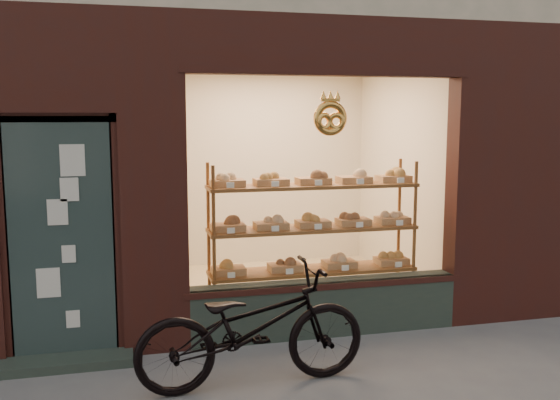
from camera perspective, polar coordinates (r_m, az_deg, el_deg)
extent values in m
cube|color=#222E29|center=(6.33, 4.11, -9.76)|extent=(2.70, 0.25, 0.55)
cube|color=#273434|center=(5.79, -19.33, -3.43)|extent=(0.90, 0.04, 2.15)
cube|color=#222E29|center=(5.93, -18.99, -13.84)|extent=(1.15, 0.35, 0.08)
torus|color=gold|center=(5.93, 4.61, 7.46)|extent=(0.33, 0.07, 0.33)
cube|color=brown|center=(6.78, 2.95, -10.53)|extent=(2.20, 0.45, 0.04)
cube|color=brown|center=(6.64, 2.98, -6.43)|extent=(2.20, 0.45, 0.03)
cube|color=brown|center=(6.55, 3.01, -2.61)|extent=(2.20, 0.45, 0.04)
cube|color=brown|center=(6.48, 3.04, 1.30)|extent=(2.20, 0.45, 0.04)
cylinder|color=brown|center=(6.16, -6.04, -4.74)|extent=(0.04, 0.04, 1.70)
cylinder|color=brown|center=(6.79, 12.18, -3.69)|extent=(0.04, 0.04, 1.70)
cylinder|color=brown|center=(6.54, -6.53, -4.01)|extent=(0.04, 0.04, 1.70)
cylinder|color=brown|center=(7.13, 10.79, -3.10)|extent=(0.04, 0.04, 1.70)
cube|color=brown|center=(6.43, -4.75, -6.45)|extent=(0.34, 0.24, 0.07)
sphere|color=olive|center=(6.41, -4.76, -5.72)|extent=(0.11, 0.11, 0.11)
cube|color=white|center=(6.25, -4.47, -6.86)|extent=(0.07, 0.01, 0.05)
cube|color=brown|center=(6.55, 0.46, -6.16)|extent=(0.34, 0.24, 0.07)
sphere|color=brown|center=(6.53, 0.46, -5.43)|extent=(0.11, 0.11, 0.11)
cube|color=white|center=(6.38, 0.89, -6.55)|extent=(0.08, 0.01, 0.05)
cube|color=brown|center=(6.72, 5.44, -5.83)|extent=(0.34, 0.24, 0.07)
sphere|color=tan|center=(6.70, 5.45, -5.12)|extent=(0.11, 0.11, 0.11)
cube|color=white|center=(6.55, 5.99, -6.19)|extent=(0.07, 0.01, 0.05)
cube|color=brown|center=(6.94, 10.14, -5.47)|extent=(0.34, 0.24, 0.07)
sphere|color=olive|center=(6.92, 10.15, -4.79)|extent=(0.11, 0.11, 0.11)
cube|color=white|center=(6.78, 10.78, -5.82)|extent=(0.08, 0.01, 0.05)
cube|color=brown|center=(6.33, -4.80, -2.51)|extent=(0.34, 0.24, 0.07)
sphere|color=brown|center=(6.32, -4.81, -1.75)|extent=(0.11, 0.11, 0.11)
cube|color=white|center=(6.15, -4.52, -2.81)|extent=(0.07, 0.01, 0.06)
cube|color=brown|center=(6.42, -0.83, -2.34)|extent=(0.34, 0.24, 0.07)
sphere|color=tan|center=(6.40, -0.83, -1.59)|extent=(0.11, 0.11, 0.11)
cube|color=white|center=(6.24, -0.44, -2.63)|extent=(0.07, 0.01, 0.06)
cube|color=brown|center=(6.54, 3.01, -2.16)|extent=(0.34, 0.24, 0.07)
sphere|color=olive|center=(6.52, 3.02, -1.43)|extent=(0.11, 0.11, 0.11)
cube|color=white|center=(6.36, 3.51, -2.44)|extent=(0.07, 0.01, 0.06)
cube|color=brown|center=(6.68, 6.71, -1.99)|extent=(0.34, 0.24, 0.07)
sphere|color=brown|center=(6.67, 6.72, -1.27)|extent=(0.11, 0.11, 0.11)
cube|color=white|center=(6.51, 7.29, -2.25)|extent=(0.07, 0.01, 0.06)
cube|color=brown|center=(6.85, 10.23, -1.81)|extent=(0.34, 0.24, 0.07)
sphere|color=tan|center=(6.84, 10.25, -1.11)|extent=(0.11, 0.11, 0.11)
cube|color=white|center=(6.69, 10.88, -2.07)|extent=(0.08, 0.01, 0.06)
cube|color=brown|center=(6.27, -4.85, 1.55)|extent=(0.34, 0.24, 0.07)
sphere|color=tan|center=(6.26, -4.85, 2.32)|extent=(0.11, 0.11, 0.11)
cube|color=white|center=(6.09, -4.56, 1.36)|extent=(0.07, 0.01, 0.06)
cube|color=brown|center=(6.35, -0.84, 1.66)|extent=(0.34, 0.24, 0.07)
sphere|color=olive|center=(6.35, -0.84, 2.42)|extent=(0.11, 0.11, 0.11)
cube|color=white|center=(6.18, -0.44, 1.48)|extent=(0.07, 0.01, 0.06)
cube|color=brown|center=(6.47, 3.04, 1.76)|extent=(0.34, 0.24, 0.07)
sphere|color=brown|center=(6.46, 3.05, 2.51)|extent=(0.11, 0.11, 0.11)
cube|color=white|center=(6.30, 3.54, 1.59)|extent=(0.07, 0.01, 0.06)
cube|color=brown|center=(6.62, 6.77, 1.85)|extent=(0.34, 0.24, 0.07)
sphere|color=tan|center=(6.61, 6.78, 2.59)|extent=(0.11, 0.11, 0.11)
cube|color=white|center=(6.45, 7.36, 1.69)|extent=(0.07, 0.01, 0.06)
cube|color=brown|center=(6.79, 10.32, 1.93)|extent=(0.34, 0.24, 0.07)
sphere|color=olive|center=(6.78, 10.34, 2.65)|extent=(0.11, 0.11, 0.11)
cube|color=white|center=(6.63, 10.98, 1.77)|extent=(0.08, 0.01, 0.06)
imported|color=black|center=(5.11, -2.57, -11.52)|extent=(1.91, 0.74, 0.99)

